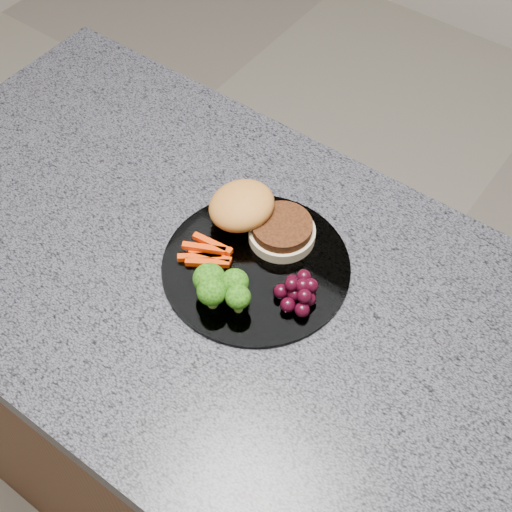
{
  "coord_description": "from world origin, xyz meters",
  "views": [
    {
      "loc": [
        0.33,
        -0.43,
        1.69
      ],
      "look_at": [
        -0.01,
        0.04,
        0.93
      ],
      "focal_mm": 50.0,
      "sensor_mm": 36.0,
      "label": 1
    }
  ],
  "objects_px": {
    "island_cabinet": "(249,434)",
    "plate": "(256,266)",
    "burger": "(256,217)",
    "grape_bunch": "(299,291)"
  },
  "relations": [
    {
      "from": "island_cabinet",
      "to": "plate",
      "type": "bearing_deg",
      "value": 109.09
    },
    {
      "from": "island_cabinet",
      "to": "burger",
      "type": "relative_size",
      "value": 6.74
    },
    {
      "from": "plate",
      "to": "burger",
      "type": "relative_size",
      "value": 1.46
    },
    {
      "from": "grape_bunch",
      "to": "burger",
      "type": "bearing_deg",
      "value": 151.02
    },
    {
      "from": "burger",
      "to": "grape_bunch",
      "type": "relative_size",
      "value": 2.91
    },
    {
      "from": "plate",
      "to": "grape_bunch",
      "type": "relative_size",
      "value": 4.25
    },
    {
      "from": "island_cabinet",
      "to": "burger",
      "type": "bearing_deg",
      "value": 119.87
    },
    {
      "from": "island_cabinet",
      "to": "grape_bunch",
      "type": "relative_size",
      "value": 19.59
    },
    {
      "from": "island_cabinet",
      "to": "plate",
      "type": "distance_m",
      "value": 0.47
    },
    {
      "from": "burger",
      "to": "grape_bunch",
      "type": "height_order",
      "value": "burger"
    }
  ]
}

